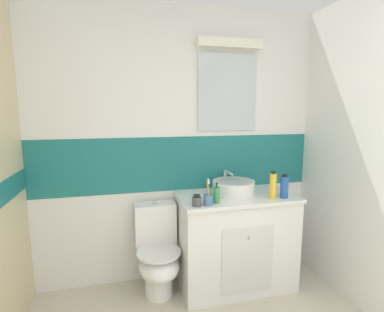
% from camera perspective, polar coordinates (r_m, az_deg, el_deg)
% --- Properties ---
extents(wall_back_tiled, '(3.20, 0.20, 2.50)m').
position_cam_1_polar(wall_back_tiled, '(2.72, -2.50, 2.03)').
color(wall_back_tiled, white).
rests_on(wall_back_tiled, ground_plane).
extents(vanity_cabinet, '(1.02, 0.58, 0.85)m').
position_cam_1_polar(vanity_cabinet, '(2.77, 8.40, -15.93)').
color(vanity_cabinet, white).
rests_on(vanity_cabinet, ground_plane).
extents(sink_basin, '(0.38, 0.42, 0.18)m').
position_cam_1_polar(sink_basin, '(2.64, 8.12, -5.99)').
color(sink_basin, white).
rests_on(sink_basin, vanity_cabinet).
extents(toilet, '(0.37, 0.50, 0.79)m').
position_cam_1_polar(toilet, '(2.67, -6.74, -18.44)').
color(toilet, white).
rests_on(toilet, ground_plane).
extents(toothbrush_cup, '(0.08, 0.08, 0.21)m').
position_cam_1_polar(toothbrush_cup, '(2.31, 3.19, -8.38)').
color(toothbrush_cup, '#4C7299').
rests_on(toothbrush_cup, vanity_cabinet).
extents(soap_dispenser, '(0.05, 0.05, 0.17)m').
position_cam_1_polar(soap_dispenser, '(2.36, 4.81, -7.61)').
color(soap_dispenser, green).
rests_on(soap_dispenser, vanity_cabinet).
extents(hair_gel_jar, '(0.07, 0.07, 0.09)m').
position_cam_1_polar(hair_gel_jar, '(2.29, 0.93, -8.78)').
color(hair_gel_jar, '#4C4C51').
rests_on(hair_gel_jar, vanity_cabinet).
extents(mouthwash_bottle, '(0.07, 0.07, 0.20)m').
position_cam_1_polar(mouthwash_bottle, '(2.60, 17.65, -5.75)').
color(mouthwash_bottle, '#2659B2').
rests_on(mouthwash_bottle, vanity_cabinet).
extents(shampoo_bottle_tall, '(0.06, 0.06, 0.24)m').
position_cam_1_polar(shampoo_bottle_tall, '(2.54, 15.58, -5.62)').
color(shampoo_bottle_tall, yellow).
rests_on(shampoo_bottle_tall, vanity_cabinet).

